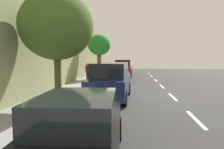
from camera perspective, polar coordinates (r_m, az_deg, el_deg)
The scene contains 16 objects.
ground at distance 11.79m, azimuth 5.06°, elevation -6.28°, with size 57.69×57.69×0.00m, color #363636.
sidewalk at distance 12.34m, azimuth -11.89°, elevation -5.52°, with size 3.07×36.06×0.14m, color #98989E.
curb_edge at distance 11.96m, azimuth -4.45°, elevation -5.77°, with size 0.16×36.06×0.14m, color gray.
lane_stripe_centre at distance 12.15m, azimuth 16.94°, elevation -6.12°, with size 0.14×35.80×0.01m.
lane_stripe_bike_edge at distance 11.80m, azimuth 2.63°, elevation -6.23°, with size 0.12×36.06×0.01m, color white.
building_facade at distance 12.83m, azimuth -19.86°, elevation 8.73°, with size 0.50×36.06×6.40m, color gray.
parked_suv_red_nearest at distance 23.75m, azimuth 3.29°, elevation 1.91°, with size 2.07×4.75×1.99m.
parked_sedan_grey_second at distance 16.96m, azimuth 1.85°, elevation -0.25°, with size 1.87×4.42×1.52m.
parked_suv_dark_blue_mid at distance 10.85m, azimuth -0.33°, elevation -1.75°, with size 2.12×4.78×1.99m.
parked_sedan_black_far at distance 4.38m, azimuth -9.95°, elevation -15.76°, with size 2.01×4.48×1.52m.
bicycle_at_curb at distance 11.83m, azimuth -2.24°, elevation -4.40°, with size 1.40×1.10×0.75m.
cyclist_with_backpack at distance 12.20m, azimuth -2.99°, elevation -0.62°, with size 0.52×0.55×1.80m.
street_tree_near_cyclist at distance 20.79m, azimuth -3.68°, elevation 8.22°, with size 2.31×2.31×4.48m.
street_tree_mid_block at distance 9.54m, azimuth -15.51°, elevation 13.02°, with size 3.30×3.30×5.06m.
pedestrian_on_phone at distance 18.25m, azimuth -7.04°, elevation 1.06°, with size 0.29×0.61×1.64m.
fire_hydrant at distance 5.72m, azimuth -21.31°, elevation -13.01°, with size 0.22×0.22×0.84m.
Camera 1 is at (-0.12, 11.56, 2.30)m, focal length 32.03 mm.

